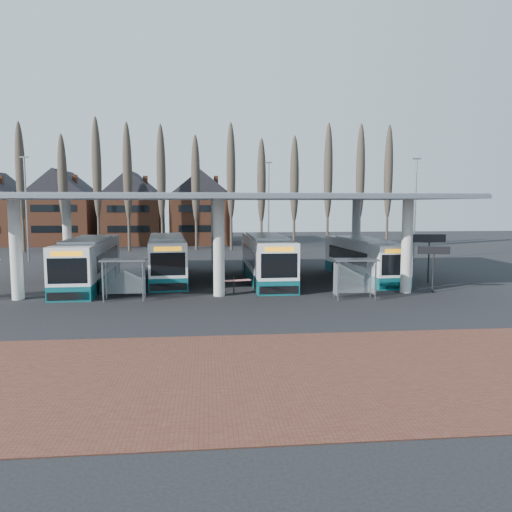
{
  "coord_description": "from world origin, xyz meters",
  "views": [
    {
      "loc": [
        -0.73,
        -28.13,
        5.74
      ],
      "look_at": [
        2.75,
        7.0,
        1.98
      ],
      "focal_mm": 35.0,
      "sensor_mm": 36.0,
      "label": 1
    }
  ],
  "objects": [
    {
      "name": "barrier",
      "position": [
        0.94,
        2.76,
        0.83
      ],
      "size": [
        2.13,
        0.73,
        1.07
      ],
      "rotation": [
        0.0,
        0.0,
        0.15
      ],
      "color": "black",
      "rests_on": "ground"
    },
    {
      "name": "bus_0",
      "position": [
        -8.95,
        7.34,
        1.57
      ],
      "size": [
        2.9,
        12.04,
        3.33
      ],
      "rotation": [
        0.0,
        0.0,
        0.03
      ],
      "color": "white",
      "rests_on": "ground"
    },
    {
      "name": "lamp_post_a",
      "position": [
        -18.0,
        22.0,
        5.34
      ],
      "size": [
        0.8,
        0.16,
        10.17
      ],
      "color": "slate",
      "rests_on": "ground"
    },
    {
      "name": "poplar_row",
      "position": [
        0.0,
        33.0,
        8.78
      ],
      "size": [
        45.1,
        1.1,
        14.5
      ],
      "color": "#473D33",
      "rests_on": "ground"
    },
    {
      "name": "brick_strip",
      "position": [
        0.0,
        -12.0,
        0.01
      ],
      "size": [
        70.0,
        10.0,
        0.03
      ],
      "primitive_type": "cube",
      "color": "brown",
      "rests_on": "ground"
    },
    {
      "name": "info_sign_0",
      "position": [
        13.75,
        2.35,
        2.5
      ],
      "size": [
        1.99,
        0.49,
        2.98
      ],
      "rotation": [
        0.0,
        0.0,
        -0.19
      ],
      "color": "black",
      "rests_on": "ground"
    },
    {
      "name": "bus_3",
      "position": [
        11.16,
        8.87,
        1.44
      ],
      "size": [
        3.33,
        11.16,
        3.06
      ],
      "rotation": [
        0.0,
        0.0,
        0.09
      ],
      "color": "white",
      "rests_on": "ground"
    },
    {
      "name": "shelter_2",
      "position": [
        8.06,
        0.77,
        1.76
      ],
      "size": [
        2.66,
        1.4,
        2.43
      ],
      "rotation": [
        0.0,
        0.0,
        -0.04
      ],
      "color": "gray",
      "rests_on": "ground"
    },
    {
      "name": "bus_1",
      "position": [
        -3.76,
        10.04,
        1.56
      ],
      "size": [
        3.58,
        12.05,
        3.3
      ],
      "rotation": [
        0.0,
        0.0,
        0.09
      ],
      "color": "white",
      "rests_on": "ground"
    },
    {
      "name": "ground",
      "position": [
        0.0,
        0.0,
        0.0
      ],
      "size": [
        140.0,
        140.0,
        0.0
      ],
      "primitive_type": "plane",
      "color": "black",
      "rests_on": "ground"
    },
    {
      "name": "lamp_post_b",
      "position": [
        6.0,
        26.0,
        5.34
      ],
      "size": [
        0.8,
        0.16,
        10.17
      ],
      "color": "slate",
      "rests_on": "ground"
    },
    {
      "name": "info_sign_1",
      "position": [
        15.23,
        6.26,
        2.94
      ],
      "size": [
        2.36,
        0.28,
        3.51
      ],
      "rotation": [
        0.0,
        0.0,
        -0.06
      ],
      "color": "black",
      "rests_on": "ground"
    },
    {
      "name": "townhouse_row",
      "position": [
        -15.75,
        44.0,
        5.94
      ],
      "size": [
        36.8,
        10.3,
        12.25
      ],
      "color": "brown",
      "rests_on": "ground"
    },
    {
      "name": "shelter_1",
      "position": [
        -5.63,
        1.79,
        1.78
      ],
      "size": [
        2.67,
        1.38,
        2.45
      ],
      "rotation": [
        0.0,
        0.0,
        0.02
      ],
      "color": "gray",
      "rests_on": "ground"
    },
    {
      "name": "lamp_post_c",
      "position": [
        20.0,
        20.0,
        5.34
      ],
      "size": [
        0.8,
        0.16,
        10.17
      ],
      "color": "slate",
      "rests_on": "ground"
    },
    {
      "name": "bus_2",
      "position": [
        3.64,
        8.31,
        1.6
      ],
      "size": [
        2.75,
        12.28,
        3.41
      ],
      "rotation": [
        0.0,
        0.0,
        0.01
      ],
      "color": "white",
      "rests_on": "ground"
    },
    {
      "name": "station_canopy",
      "position": [
        0.0,
        8.0,
        5.68
      ],
      "size": [
        32.0,
        16.0,
        6.34
      ],
      "color": "beige",
      "rests_on": "ground"
    }
  ]
}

